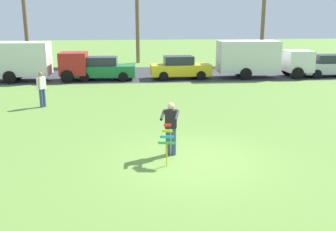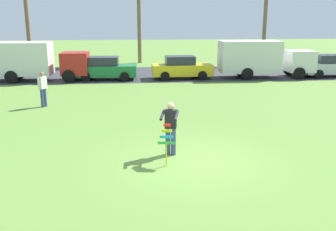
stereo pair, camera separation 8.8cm
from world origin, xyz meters
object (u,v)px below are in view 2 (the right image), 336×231
kite_held (167,138)px  parked_car_green (106,69)px  person_kite_flyer (171,127)px  parked_truck_red_cab (32,60)px  parked_car_silver (331,66)px  parked_car_yellow (182,68)px  person_walker_near (43,88)px  parked_truck_white_box (261,58)px

kite_held → parked_car_green: bearing=100.3°
person_kite_flyer → parked_truck_red_cab: 17.23m
parked_truck_red_cab → parked_car_silver: parked_truck_red_cab is taller
parked_car_green → parked_car_yellow: 5.30m
parked_truck_red_cab → person_walker_near: 8.36m
person_kite_flyer → parked_truck_red_cab: parked_truck_red_cab is taller
parked_car_green → parked_truck_white_box: 10.99m
parked_car_green → person_walker_near: size_ratio=2.46×
parked_truck_red_cab → parked_truck_white_box: size_ratio=1.00×
person_kite_flyer → parked_car_green: bearing=101.5°
person_kite_flyer → parked_truck_white_box: parked_truck_white_box is taller
kite_held → parked_car_green: 16.28m
person_kite_flyer → parked_car_silver: 20.11m
parked_truck_red_cab → parked_car_green: size_ratio=1.58×
kite_held → parked_car_green: (-2.92, 16.02, -0.04)m
kite_held → parked_truck_red_cab: 17.84m
parked_car_green → parked_car_yellow: size_ratio=1.00×
kite_held → parked_car_silver: size_ratio=0.28×
parked_truck_white_box → person_kite_flyer: bearing=-117.3°
parked_car_yellow → person_walker_near: bearing=-134.3°
kite_held → parked_car_yellow: (2.39, 16.02, -0.04)m
person_walker_near → kite_held: bearing=-56.1°
kite_held → person_walker_near: size_ratio=0.69×
parked_truck_red_cab → kite_held: bearing=-63.9°
kite_held → parked_truck_white_box: bearing=63.3°
kite_held → parked_car_silver: 20.84m
parked_car_yellow → person_walker_near: (-7.78, -7.98, 0.16)m
parked_truck_white_box → parked_car_yellow: bearing=-180.0°
person_kite_flyer → parked_car_silver: size_ratio=0.41×
kite_held → parked_truck_white_box: 17.94m
parked_car_yellow → kite_held: bearing=-98.5°
kite_held → parked_car_yellow: parked_car_yellow is taller
parked_truck_white_box → person_walker_near: parked_truck_white_box is taller
kite_held → parked_car_silver: (13.33, 16.02, -0.04)m
person_kite_flyer → person_walker_near: same height
parked_car_green → parked_truck_white_box: parked_truck_white_box is taller
parked_truck_white_box → parked_car_green: bearing=180.0°
person_kite_flyer → parked_truck_red_cab: (-8.03, 15.23, 0.46)m
parked_car_yellow → parked_truck_white_box: 5.71m
person_walker_near → parked_car_green: bearing=72.7°
person_kite_flyer → parked_car_yellow: (2.19, 15.23, -0.18)m
parked_car_silver → kite_held: bearing=-129.8°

